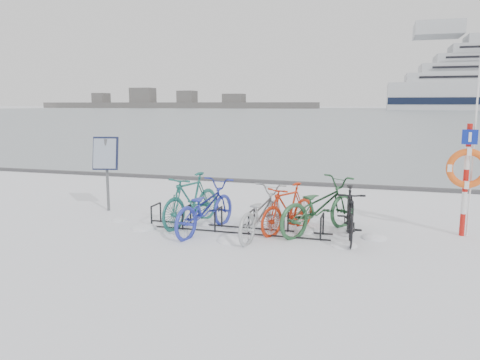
{
  "coord_description": "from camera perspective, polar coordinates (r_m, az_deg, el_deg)",
  "views": [
    {
      "loc": [
        2.77,
        -9.03,
        2.61
      ],
      "look_at": [
        -0.06,
        0.6,
        0.97
      ],
      "focal_mm": 35.0,
      "sensor_mm": 36.0,
      "label": 1
    }
  ],
  "objects": [
    {
      "name": "lifebuoy_station",
      "position": [
        10.13,
        25.99,
        1.26
      ],
      "size": [
        0.78,
        0.22,
        4.06
      ],
      "color": "#B5140E",
      "rests_on": "ground"
    },
    {
      "name": "ice_sheet",
      "position": [
        164.08,
        15.56,
        8.03
      ],
      "size": [
        400.0,
        298.0,
        0.02
      ],
      "primitive_type": "cube",
      "color": "#97A2AB",
      "rests_on": "ground"
    },
    {
      "name": "bike_3",
      "position": [
        9.67,
        5.9,
        -3.29
      ],
      "size": [
        1.22,
        1.75,
        1.03
      ],
      "primitive_type": "imported",
      "rotation": [
        0.0,
        0.0,
        -0.48
      ],
      "color": "red",
      "rests_on": "ground"
    },
    {
      "name": "bike_0",
      "position": [
        10.22,
        -5.98,
        -2.24
      ],
      "size": [
        1.04,
        2.01,
        1.16
      ],
      "primitive_type": "imported",
      "rotation": [
        0.0,
        0.0,
        -0.27
      ],
      "color": "#1C5E56",
      "rests_on": "ground"
    },
    {
      "name": "quay_edge",
      "position": [
        15.4,
        5.79,
        -0.35
      ],
      "size": [
        400.0,
        0.25,
        0.1
      ],
      "primitive_type": "cube",
      "color": "#3F3F42",
      "rests_on": "ground"
    },
    {
      "name": "bike_5",
      "position": [
        9.33,
        13.26,
        -3.87
      ],
      "size": [
        0.67,
        1.81,
        1.06
      ],
      "primitive_type": "imported",
      "rotation": [
        0.0,
        0.0,
        0.1
      ],
      "color": "black",
      "rests_on": "ground"
    },
    {
      "name": "bike_1",
      "position": [
        9.65,
        -4.31,
        -3.13
      ],
      "size": [
        1.16,
        2.18,
        1.09
      ],
      "primitive_type": "imported",
      "rotation": [
        0.0,
        0.0,
        2.92
      ],
      "color": "#2833A8",
      "rests_on": "ground"
    },
    {
      "name": "ground",
      "position": [
        9.8,
        -0.64,
        -6.18
      ],
      "size": [
        900.0,
        900.0,
        0.0
      ],
      "primitive_type": "plane",
      "color": "white",
      "rests_on": "ground"
    },
    {
      "name": "bike_rack",
      "position": [
        9.76,
        -0.64,
        -5.15
      ],
      "size": [
        4.0,
        0.48,
        0.46
      ],
      "color": "black",
      "rests_on": "ground"
    },
    {
      "name": "bike_2",
      "position": [
        9.28,
        2.51,
        -3.81
      ],
      "size": [
        1.0,
        2.04,
        1.02
      ],
      "primitive_type": "imported",
      "rotation": [
        0.0,
        0.0,
        2.97
      ],
      "color": "#9EA3A6",
      "rests_on": "ground"
    },
    {
      "name": "snow_drifts",
      "position": [
        9.58,
        0.88,
        -6.54
      ],
      "size": [
        5.99,
        2.06,
        0.23
      ],
      "color": "white",
      "rests_on": "ground"
    },
    {
      "name": "shoreline",
      "position": [
        296.57,
        -8.62,
        9.2
      ],
      "size": [
        180.0,
        12.0,
        9.5
      ],
      "color": "#4C4C4C",
      "rests_on": "ground"
    },
    {
      "name": "bike_4",
      "position": [
        9.68,
        9.62,
        -2.96
      ],
      "size": [
        1.9,
        2.27,
        1.17
      ],
      "primitive_type": "imported",
      "rotation": [
        0.0,
        0.0,
        2.54
      ],
      "color": "#285633",
      "rests_on": "ground"
    },
    {
      "name": "info_board",
      "position": [
        11.81,
        -16.05,
        2.61
      ],
      "size": [
        0.65,
        0.37,
        1.83
      ],
      "rotation": [
        0.0,
        0.0,
        0.24
      ],
      "color": "#595B5E",
      "rests_on": "ground"
    }
  ]
}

